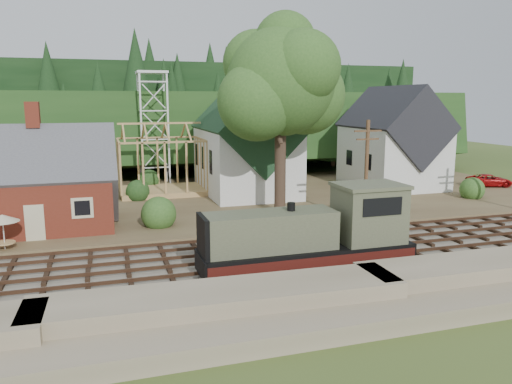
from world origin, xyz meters
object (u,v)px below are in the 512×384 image
object	(u,v)px
car_blue	(98,211)
patio_set	(2,220)
locomotive	(315,237)
car_red	(490,180)

from	to	relation	value
car_blue	patio_set	xyz separation A→B (m)	(-5.52, -6.99, 1.31)
locomotive	patio_set	bearing A→B (deg)	151.97
car_red	patio_set	distance (m)	46.65
car_blue	patio_set	size ratio (longest dim) A/B	1.49
locomotive	car_red	bearing A→B (deg)	33.06
locomotive	car_blue	bearing A→B (deg)	125.43
car_red	patio_set	bearing A→B (deg)	119.12
car_blue	locomotive	bearing A→B (deg)	-71.54
locomotive	car_blue	size ratio (longest dim) A/B	3.56
car_red	patio_set	world-z (taller)	patio_set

